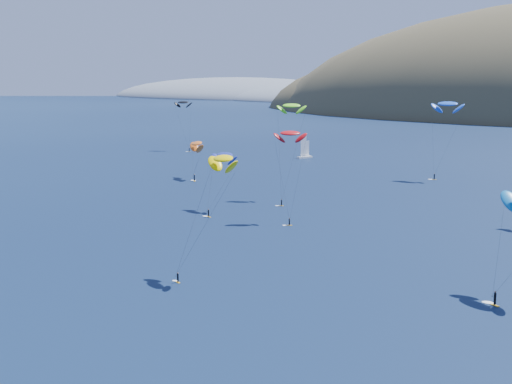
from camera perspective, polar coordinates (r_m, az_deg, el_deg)
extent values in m
ellipsoid|color=#3D3526|center=(672.34, 14.49, 5.79)|extent=(340.00, 240.00, 120.00)
ellipsoid|color=slate|center=(978.62, -1.50, 7.41)|extent=(400.00, 240.00, 60.00)
ellipsoid|color=slate|center=(871.42, 4.67, 7.17)|extent=(240.00, 180.00, 44.00)
cube|color=silver|center=(287.23, 3.91, 2.78)|extent=(4.08, 7.27, 0.85)
cylinder|color=silver|center=(287.09, 3.96, 3.77)|extent=(0.13, 0.13, 9.87)
cube|color=gold|center=(227.41, -4.95, 0.88)|extent=(1.62, 1.36, 0.09)
cylinder|color=black|center=(227.25, -4.96, 1.14)|extent=(0.39, 0.39, 1.77)
sphere|color=#8C6047|center=(227.11, -4.96, 1.40)|extent=(0.30, 0.30, 0.30)
ellipsoid|color=orange|center=(232.00, -4.75, 3.90)|extent=(10.27, 9.16, 5.29)
cube|color=gold|center=(119.62, -6.27, -7.20)|extent=(1.30, 0.84, 0.07)
cylinder|color=black|center=(119.39, -6.27, -6.83)|extent=(0.30, 0.30, 1.35)
sphere|color=#8C6047|center=(119.17, -6.28, -6.47)|extent=(0.23, 0.23, 0.23)
ellipsoid|color=#FEE000|center=(118.30, -2.65, 2.70)|extent=(8.37, 6.27, 4.24)
cube|color=gold|center=(185.04, 2.05, -1.11)|extent=(1.36, 1.00, 0.07)
cylinder|color=black|center=(184.89, 2.05, -0.86)|extent=(0.32, 0.32, 1.44)
sphere|color=#8C6047|center=(184.74, 2.06, -0.60)|extent=(0.24, 0.24, 0.24)
ellipsoid|color=#6BE620|center=(194.02, 2.86, 6.92)|extent=(8.22, 6.72, 4.17)
cube|color=gold|center=(236.66, 14.06, 0.97)|extent=(1.56, 0.60, 0.08)
cylinder|color=black|center=(236.53, 14.07, 1.20)|extent=(0.36, 0.36, 1.63)
sphere|color=#8C6047|center=(236.39, 14.08, 1.42)|extent=(0.27, 0.27, 0.27)
ellipsoid|color=blue|center=(235.86, 15.09, 6.84)|extent=(10.26, 5.61, 5.48)
cube|color=gold|center=(113.52, 18.55, -8.58)|extent=(1.67, 1.25, 0.09)
cylinder|color=black|center=(113.21, 18.57, -8.08)|extent=(0.39, 0.39, 1.77)
sphere|color=#8C6047|center=(112.91, 18.60, -7.59)|extent=(0.30, 0.30, 0.30)
cube|color=gold|center=(161.89, 2.68, -2.68)|extent=(1.27, 1.08, 0.07)
cylinder|color=black|center=(161.72, 2.68, -2.40)|extent=(0.31, 0.31, 1.39)
sphere|color=#8C6047|center=(161.55, 2.68, -2.12)|extent=(0.23, 0.23, 0.23)
ellipsoid|color=#AE0B11|center=(164.02, 2.76, 4.73)|extent=(7.76, 6.99, 4.01)
cube|color=gold|center=(171.34, -3.82, -2.00)|extent=(1.52, 0.67, 0.08)
cylinder|color=black|center=(171.16, -3.83, -1.70)|extent=(0.34, 0.34, 1.57)
sphere|color=#8C6047|center=(170.98, -3.83, -1.40)|extent=(0.26, 0.26, 0.26)
ellipsoid|color=navy|center=(178.09, -2.53, 3.00)|extent=(8.47, 5.01, 4.44)
cube|color=gold|center=(310.99, -5.36, 3.23)|extent=(1.36, 0.85, 0.07)
cylinder|color=black|center=(310.90, -5.36, 3.38)|extent=(0.31, 0.31, 1.40)
sphere|color=#8C6047|center=(310.81, -5.36, 3.53)|extent=(0.24, 0.24, 0.24)
ellipsoid|color=black|center=(316.83, -5.85, 7.16)|extent=(8.36, 6.15, 4.23)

